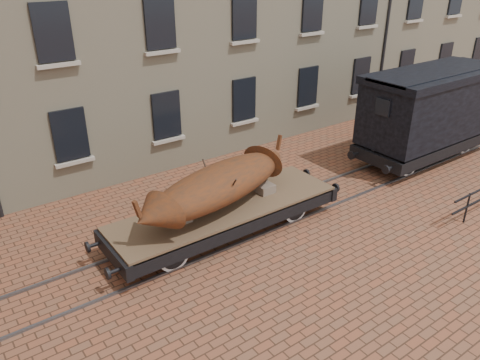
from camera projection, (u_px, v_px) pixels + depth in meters
ground at (307, 202)px, 15.64m from camera, size 90.00×90.00×0.00m
rail_track at (307, 201)px, 15.62m from camera, size 30.00×1.52×0.06m
flatcar_wagon at (226, 211)px, 13.57m from camera, size 7.78×2.11×1.17m
iron_boat at (219, 184)px, 13.05m from camera, size 5.79×2.76×1.43m
goods_van at (432, 105)px, 18.00m from camera, size 6.91×2.52×3.57m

